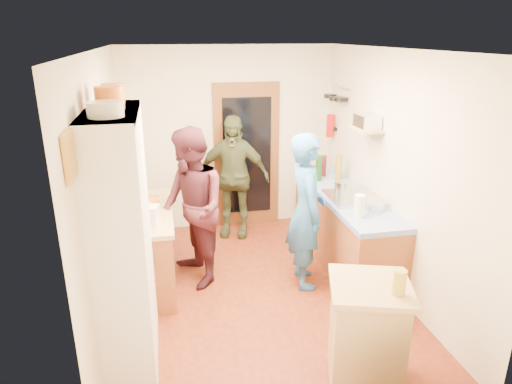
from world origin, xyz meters
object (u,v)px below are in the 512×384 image
object	(u,v)px
right_counter_base	(344,231)
hutch_body	(124,244)
person_hob	(310,212)
person_left	(193,207)
island_base	(366,336)
person_back	(234,177)

from	to	relation	value
right_counter_base	hutch_body	bearing A→B (deg)	-152.53
right_counter_base	person_hob	world-z (taller)	person_hob
hutch_body	person_hob	bearing A→B (deg)	24.95
hutch_body	person_left	bearing A→B (deg)	62.55
island_base	person_back	xyz separation A→B (m)	(-0.58, 3.12, 0.43)
island_base	person_hob	size ratio (longest dim) A/B	0.49
person_left	person_hob	bearing A→B (deg)	57.91
person_left	person_back	world-z (taller)	person_left
island_base	person_left	bearing A→B (deg)	121.92
hutch_body	person_hob	world-z (taller)	hutch_body
island_base	person_hob	xyz separation A→B (m)	(0.02, 1.60, 0.45)
island_base	person_hob	bearing A→B (deg)	89.11
hutch_body	person_back	size ratio (longest dim) A/B	1.28
right_counter_base	person_back	size ratio (longest dim) A/B	1.28
hutch_body	person_left	size ratio (longest dim) A/B	1.22
person_back	island_base	bearing A→B (deg)	-60.55
hutch_body	right_counter_base	bearing A→B (deg)	27.47
person_back	hutch_body	bearing A→B (deg)	-99.41
island_base	person_back	size ratio (longest dim) A/B	0.50
island_base	person_back	world-z (taller)	person_back
island_base	person_hob	distance (m)	1.66
right_counter_base	person_back	distance (m)	1.69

